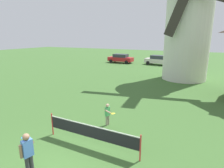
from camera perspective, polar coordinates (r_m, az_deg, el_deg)
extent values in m
cylinder|color=silver|center=(21.92, 22.03, 13.85)|extent=(4.63, 4.63, 9.65)
cylinder|color=red|center=(9.62, -17.77, -11.58)|extent=(0.06, 0.06, 1.10)
cylinder|color=red|center=(7.53, 8.67, -18.81)|extent=(0.06, 0.06, 1.10)
cube|color=black|center=(8.29, -6.45, -14.37)|extent=(4.38, 0.01, 0.55)
cube|color=white|center=(8.15, -6.51, -12.55)|extent=(4.38, 0.02, 0.04)
cylinder|color=#333338|center=(7.55, -24.42, -21.82)|extent=(0.14, 0.14, 0.69)
cylinder|color=#333338|center=(7.59, -23.40, -21.47)|extent=(0.14, 0.14, 0.69)
cube|color=#4C7AD1|center=(7.22, -24.45, -17.41)|extent=(0.26, 0.37, 0.62)
sphere|color=#89664C|center=(7.02, -24.82, -14.49)|extent=(0.23, 0.23, 0.23)
cylinder|color=#89664C|center=(7.16, -26.08, -18.06)|extent=(0.10, 0.10, 0.46)
cylinder|color=#89664C|center=(7.41, -23.85, -15.67)|extent=(0.48, 0.21, 0.18)
cylinder|color=#338CCC|center=(7.56, -24.49, -15.12)|extent=(0.22, 0.08, 0.04)
ellipsoid|color=#338CCC|center=(7.74, -25.22, -14.48)|extent=(0.23, 0.28, 0.03)
cylinder|color=#9E937F|center=(10.24, -1.10, -10.90)|extent=(0.11, 0.11, 0.55)
cylinder|color=#9E937F|center=(10.15, -1.64, -11.15)|extent=(0.11, 0.11, 0.55)
cube|color=#4CB266|center=(9.98, -1.39, -8.33)|extent=(0.21, 0.30, 0.49)
sphere|color=#DBB28E|center=(9.86, -1.40, -6.56)|extent=(0.18, 0.18, 0.18)
cylinder|color=#DBB28E|center=(10.11, -0.71, -8.15)|extent=(0.08, 0.08, 0.37)
cylinder|color=#DBB28E|center=(9.75, -1.30, -8.45)|extent=(0.38, 0.17, 0.14)
cylinder|color=yellow|center=(9.65, -0.65, -8.67)|extent=(0.22, 0.08, 0.04)
ellipsoid|color=yellow|center=(9.52, 0.34, -9.02)|extent=(0.24, 0.28, 0.03)
sphere|color=silver|center=(10.77, -15.46, -11.07)|extent=(0.23, 0.23, 0.23)
cube|color=red|center=(33.82, 2.64, 7.60)|extent=(4.49, 1.77, 0.70)
cube|color=#2D333D|center=(33.75, 2.65, 8.66)|extent=(2.52, 1.53, 0.56)
cylinder|color=black|center=(34.04, 5.58, 7.00)|extent=(0.60, 0.19, 0.60)
cylinder|color=black|center=(32.48, 4.44, 6.67)|extent=(0.60, 0.19, 0.60)
cylinder|color=black|center=(35.28, 0.97, 7.32)|extent=(0.60, 0.19, 0.60)
cylinder|color=black|center=(33.78, -0.33, 7.01)|extent=(0.60, 0.19, 0.60)
cube|color=silver|center=(32.28, 14.01, 6.86)|extent=(4.62, 2.24, 0.70)
cube|color=#2D333D|center=(32.21, 14.08, 7.97)|extent=(2.66, 1.80, 0.56)
cylinder|color=black|center=(32.65, 16.99, 6.12)|extent=(0.62, 0.25, 0.60)
cylinder|color=black|center=(31.04, 16.05, 5.79)|extent=(0.62, 0.25, 0.60)
cylinder|color=black|center=(33.65, 12.06, 6.66)|extent=(0.62, 0.25, 0.60)
cylinder|color=black|center=(32.09, 10.90, 6.36)|extent=(0.62, 0.25, 0.60)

